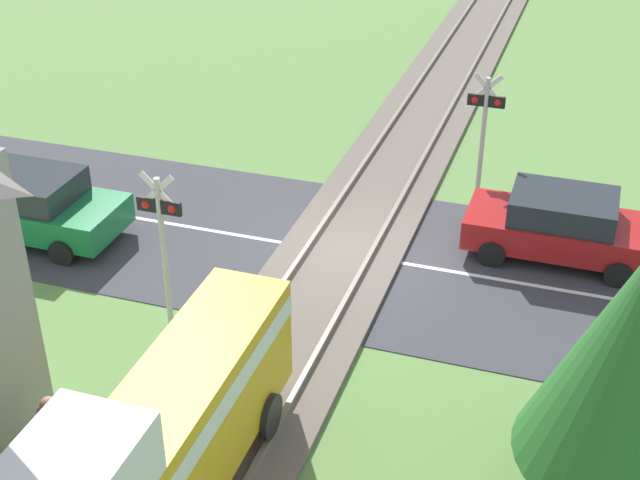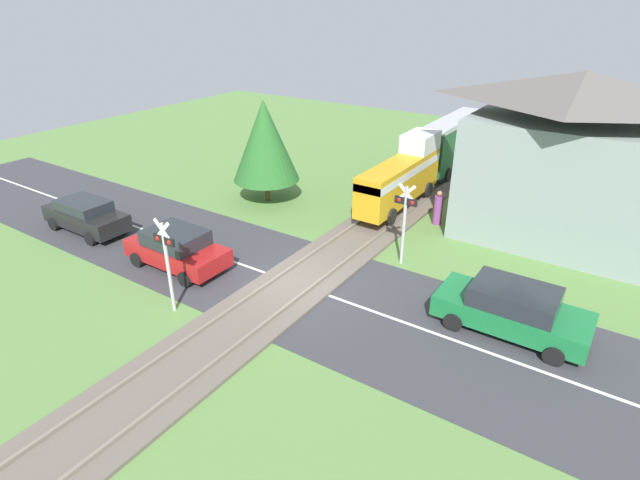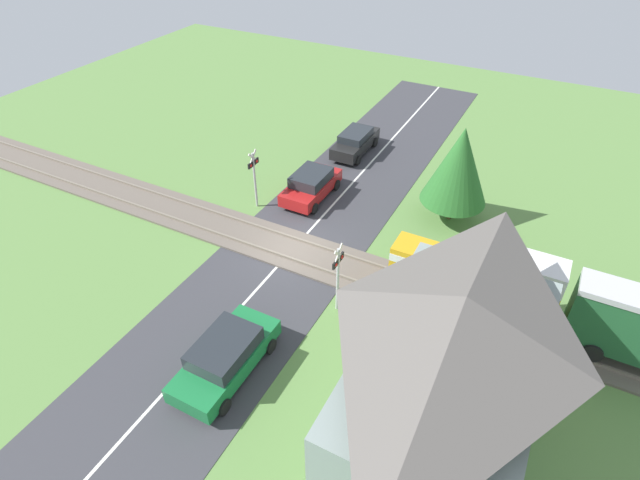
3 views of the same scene
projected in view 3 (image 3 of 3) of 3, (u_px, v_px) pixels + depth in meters
name	position (u px, v px, depth m)	size (l,w,h in m)	color
ground_plane	(292.00, 251.00, 24.11)	(60.00, 60.00, 0.00)	#5B8442
road_surface	(292.00, 250.00, 24.10)	(48.00, 6.40, 0.02)	#38383D
track_bed	(292.00, 249.00, 24.06)	(2.80, 48.00, 0.24)	#665B51
train	(572.00, 307.00, 18.53)	(1.58, 13.68, 3.18)	gold
car_near_crossing	(311.00, 184.00, 27.38)	(4.13, 2.00, 1.54)	#A81919
car_far_side	(226.00, 356.00, 18.03)	(4.58, 2.08, 1.58)	#197038
car_behind_queue	(355.00, 141.00, 31.50)	(4.20, 1.80, 1.47)	black
crossing_signal_west_approach	(254.00, 172.00, 25.85)	(0.90, 0.18, 3.32)	#B7B7B7
crossing_signal_east_approach	(338.00, 270.00, 19.76)	(0.90, 0.18, 3.32)	#B7B7B7
station_building	(443.00, 390.00, 13.85)	(8.50, 4.76, 7.02)	gray
pedestrian_by_station	(442.00, 328.00, 19.19)	(0.40, 0.40, 1.62)	#7F3D84
tree_roadside_hedge	(459.00, 166.00, 24.34)	(3.32, 3.32, 5.13)	brown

